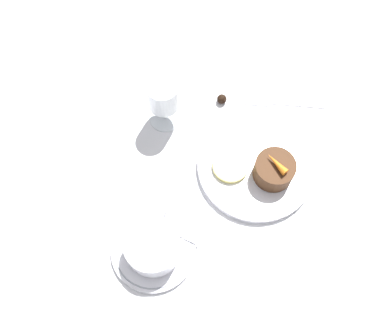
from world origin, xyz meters
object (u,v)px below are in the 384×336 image
(coffee_cup, at_px, (153,247))
(dessert_cake, at_px, (274,170))
(dinner_plate, at_px, (256,166))
(wine_glass, at_px, (163,98))
(fork, at_px, (277,102))

(coffee_cup, distance_m, dessert_cake, 0.26)
(dinner_plate, xyz_separation_m, wine_glass, (0.05, 0.20, 0.07))
(dinner_plate, bearing_deg, fork, -2.56)
(dinner_plate, height_order, coffee_cup, coffee_cup)
(coffee_cup, height_order, wine_glass, wine_glass)
(dessert_cake, bearing_deg, dinner_plate, 73.02)
(coffee_cup, bearing_deg, dinner_plate, -32.27)
(dinner_plate, bearing_deg, dessert_cake, -106.98)
(wine_glass, bearing_deg, dessert_cake, -105.15)
(dinner_plate, xyz_separation_m, fork, (0.15, -0.01, -0.01))
(dessert_cake, bearing_deg, fork, 9.15)
(wine_glass, relative_size, fork, 0.67)
(dinner_plate, relative_size, wine_glass, 1.93)
(fork, bearing_deg, coffee_cup, 158.94)
(wine_glass, xyz_separation_m, fork, (0.10, -0.21, -0.07))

